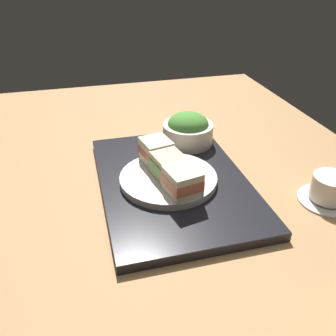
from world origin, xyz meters
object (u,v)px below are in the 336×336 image
object	(u,v)px
sandwich_plate	(168,179)
sandwich_near	(156,151)
salad_bowl	(188,130)
sandwich_far	(182,181)
sandwich_middle	(168,165)
coffee_cup	(330,190)

from	to	relation	value
sandwich_plate	sandwich_near	bearing A→B (deg)	-170.61
sandwich_plate	salad_bowl	size ratio (longest dim) A/B	1.63
sandwich_far	salad_bowl	size ratio (longest dim) A/B	0.62
sandwich_middle	coffee_cup	bearing A→B (deg)	68.11
sandwich_plate	sandwich_middle	bearing A→B (deg)	-45.00
sandwich_middle	salad_bowl	xyz separation A→B (cm)	(-16.53, 9.51, -0.34)
sandwich_plate	sandwich_middle	size ratio (longest dim) A/B	2.57
sandwich_plate	sandwich_near	size ratio (longest dim) A/B	2.62
coffee_cup	sandwich_middle	bearing A→B (deg)	-111.89
sandwich_plate	sandwich_middle	distance (cm)	3.28
coffee_cup	salad_bowl	bearing A→B (deg)	-143.45
sandwich_far	sandwich_plate	bearing A→B (deg)	-170.61
salad_bowl	coffee_cup	bearing A→B (deg)	36.55
sandwich_far	coffee_cup	bearing A→B (deg)	78.91
sandwich_plate	salad_bowl	world-z (taller)	salad_bowl
salad_bowl	sandwich_middle	bearing A→B (deg)	-29.91
salad_bowl	coffee_cup	size ratio (longest dim) A/B	1.06
sandwich_near	sandwich_far	world-z (taller)	sandwich_near
sandwich_middle	sandwich_far	size ratio (longest dim) A/B	1.03
coffee_cup	sandwich_plate	bearing A→B (deg)	-111.89
sandwich_plate	coffee_cup	world-z (taller)	coffee_cup
coffee_cup	sandwich_near	bearing A→B (deg)	-120.69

